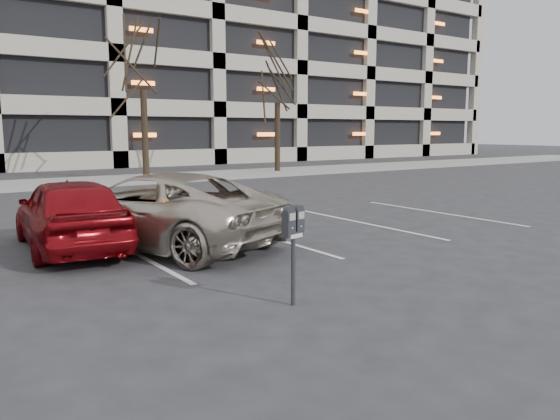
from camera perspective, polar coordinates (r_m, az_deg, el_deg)
ground at (r=8.88m, az=-1.56°, el=-5.98°), size 140.00×140.00×0.00m
sidewalk at (r=23.80m, az=-22.85°, el=2.56°), size 80.00×4.00×0.12m
stall_lines at (r=10.32m, az=-15.16°, el=-4.21°), size 16.90×5.20×0.00m
parking_garage at (r=44.89m, az=-12.57°, el=17.23°), size 52.00×20.00×19.00m
tree_c at (r=25.14m, az=-14.31°, el=17.49°), size 3.83×3.83×8.70m
tree_d at (r=28.23m, az=-0.28°, el=15.48°), size 3.47×3.47×7.88m
parking_meter at (r=6.79m, az=1.41°, el=-2.18°), size 0.34×0.19×1.25m
suv_silver at (r=10.62m, az=-12.73°, el=0.06°), size 4.17×5.58×1.41m
car_red at (r=10.76m, az=-21.04°, el=-0.28°), size 1.86×4.12×1.37m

